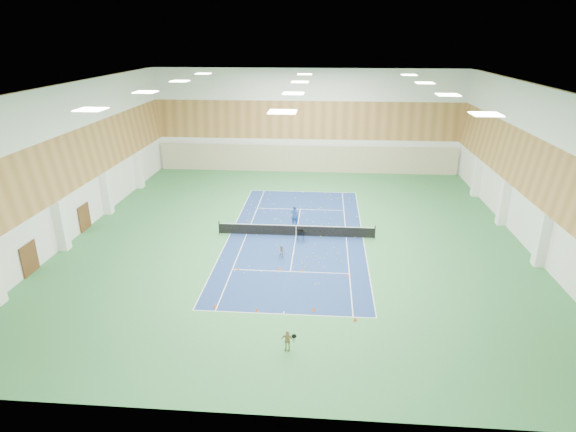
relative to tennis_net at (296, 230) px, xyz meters
The scene contains 22 objects.
ground 0.55m from the tennis_net, ahead, with size 40.00×40.00×0.00m, color #32753F.
room_shell 5.45m from the tennis_net, ahead, with size 36.00×40.00×12.00m, color white, non-canonical shape.
wood_cladding 7.45m from the tennis_net, ahead, with size 36.00×40.00×8.00m, color #AD7740, non-canonical shape.
ceiling_light_grid 11.37m from the tennis_net, ahead, with size 21.40×25.40×0.06m, color white, non-canonical shape.
court_surface 0.55m from the tennis_net, ahead, with size 10.97×23.77×0.01m, color navy.
tennis_balls_scatter 0.50m from the tennis_net, ahead, with size 10.57×22.77×0.07m, color #D3E527, non-canonical shape.
tennis_net is the anchor object (origin of this frame).
back_curtain 19.78m from the tennis_net, 90.00° to the left, with size 35.40×0.16×3.20m, color #C6B793.
door_left_a 19.63m from the tennis_net, 155.94° to the right, with size 0.08×1.80×2.20m, color #593319.
door_left_b 17.93m from the tennis_net, behind, with size 0.08×1.80×2.20m, color #593319.
coach 2.36m from the tennis_net, 96.63° to the left, with size 0.66×0.43×1.82m, color navy.
child_court 4.35m from the tennis_net, 100.24° to the right, with size 0.50×0.39×1.02m, color gray.
child_apron 15.30m from the tennis_net, 88.13° to the right, with size 0.69×0.29×1.19m, color tan.
ball_cart 1.20m from the tennis_net, 69.01° to the right, with size 0.56×0.56×0.96m, color black, non-canonical shape.
cone_svc_a 7.39m from the tennis_net, 119.84° to the right, with size 0.17×0.17×0.19m, color orange.
cone_svc_b 6.30m from the tennis_net, 96.60° to the right, with size 0.23×0.23×0.25m, color orange.
cone_svc_c 6.34m from the tennis_net, 82.99° to the right, with size 0.17×0.17×0.19m, color #D75C0B.
cone_svc_d 7.88m from the tennis_net, 60.11° to the right, with size 0.19×0.19×0.20m, color #FF470D.
cone_base_a 12.19m from the tennis_net, 110.30° to the right, with size 0.22×0.22×0.24m, color #FD460D.
cone_base_b 11.80m from the tennis_net, 97.84° to the right, with size 0.19×0.19×0.20m, color #FF580D.
cone_base_c 11.47m from the tennis_net, 81.08° to the right, with size 0.22×0.22×0.25m, color #E5550C.
cone_base_d 12.96m from the tennis_net, 71.02° to the right, with size 0.21×0.21×0.23m, color #E43B0C.
Camera 1 is at (2.21, -36.41, 15.60)m, focal length 30.00 mm.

